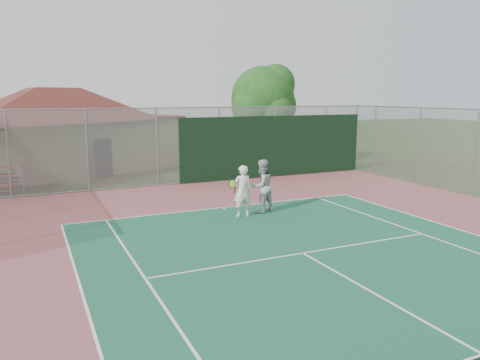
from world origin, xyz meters
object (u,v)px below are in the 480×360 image
at_px(tree, 264,100).
at_px(player_grey_back, 262,187).
at_px(player_white_front, 242,191).
at_px(clubhouse, 56,121).

distance_m(tree, player_grey_back, 10.59).
bearing_deg(player_white_front, clubhouse, -67.12).
bearing_deg(clubhouse, player_white_front, -89.74).
xyz_separation_m(tree, player_white_front, (-5.62, -9.24, -2.90)).
relative_size(clubhouse, player_grey_back, 7.69).
height_order(clubhouse, player_white_front, clubhouse).
distance_m(clubhouse, player_grey_back, 14.53).
relative_size(player_white_front, player_grey_back, 0.94).
bearing_deg(player_grey_back, player_white_front, 0.40).
xyz_separation_m(tree, player_grey_back, (-4.78, -9.01, -2.85)).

